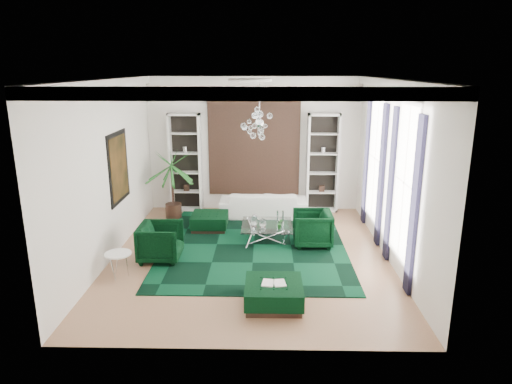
{
  "coord_description": "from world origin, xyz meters",
  "views": [
    {
      "loc": [
        0.34,
        -9.38,
        4.03
      ],
      "look_at": [
        0.12,
        0.5,
        1.32
      ],
      "focal_mm": 32.0,
      "sensor_mm": 36.0,
      "label": 1
    }
  ],
  "objects_px": {
    "side_table": "(119,266)",
    "ottoman_side": "(210,222)",
    "coffee_table": "(267,233)",
    "ottoman_front": "(274,294)",
    "sofa": "(263,204)",
    "armchair_left": "(161,242)",
    "armchair_right": "(312,228)",
    "palm": "(172,175)"
  },
  "relations": [
    {
      "from": "sofa",
      "to": "side_table",
      "type": "xyz_separation_m",
      "value": [
        -2.83,
        -3.93,
        -0.1
      ]
    },
    {
      "from": "sofa",
      "to": "armchair_right",
      "type": "xyz_separation_m",
      "value": [
        1.15,
        -2.13,
        0.06
      ]
    },
    {
      "from": "sofa",
      "to": "palm",
      "type": "xyz_separation_m",
      "value": [
        -2.48,
        -0.2,
        0.85
      ]
    },
    {
      "from": "coffee_table",
      "to": "palm",
      "type": "height_order",
      "value": "palm"
    },
    {
      "from": "ottoman_front",
      "to": "armchair_left",
      "type": "bearing_deg",
      "value": 141.89
    },
    {
      "from": "ottoman_side",
      "to": "palm",
      "type": "bearing_deg",
      "value": 141.04
    },
    {
      "from": "armchair_right",
      "to": "side_table",
      "type": "relative_size",
      "value": 1.72
    },
    {
      "from": "sofa",
      "to": "armchair_left",
      "type": "xyz_separation_m",
      "value": [
        -2.19,
        -3.05,
        0.06
      ]
    },
    {
      "from": "coffee_table",
      "to": "ottoman_front",
      "type": "xyz_separation_m",
      "value": [
        0.11,
        -3.02,
        -0.01
      ]
    },
    {
      "from": "armchair_right",
      "to": "ottoman_side",
      "type": "xyz_separation_m",
      "value": [
        -2.52,
        1.03,
        -0.21
      ]
    },
    {
      "from": "palm",
      "to": "armchair_right",
      "type": "bearing_deg",
      "value": -28.01
    },
    {
      "from": "coffee_table",
      "to": "side_table",
      "type": "relative_size",
      "value": 2.31
    },
    {
      "from": "coffee_table",
      "to": "ottoman_front",
      "type": "bearing_deg",
      "value": -87.83
    },
    {
      "from": "armchair_left",
      "to": "side_table",
      "type": "relative_size",
      "value": 1.72
    },
    {
      "from": "coffee_table",
      "to": "ottoman_front",
      "type": "distance_m",
      "value": 3.03
    },
    {
      "from": "armchair_right",
      "to": "coffee_table",
      "type": "xyz_separation_m",
      "value": [
        -1.05,
        0.22,
        -0.2
      ]
    },
    {
      "from": "armchair_right",
      "to": "ottoman_front",
      "type": "bearing_deg",
      "value": -18.47
    },
    {
      "from": "palm",
      "to": "side_table",
      "type": "bearing_deg",
      "value": -95.32
    },
    {
      "from": "sofa",
      "to": "armchair_left",
      "type": "bearing_deg",
      "value": 54.36
    },
    {
      "from": "armchair_left",
      "to": "coffee_table",
      "type": "distance_m",
      "value": 2.56
    },
    {
      "from": "sofa",
      "to": "side_table",
      "type": "height_order",
      "value": "sofa"
    },
    {
      "from": "coffee_table",
      "to": "palm",
      "type": "distance_m",
      "value": 3.25
    },
    {
      "from": "armchair_left",
      "to": "armchair_right",
      "type": "xyz_separation_m",
      "value": [
        3.34,
        0.92,
        0.0
      ]
    },
    {
      "from": "coffee_table",
      "to": "armchair_left",
      "type": "bearing_deg",
      "value": -153.5
    },
    {
      "from": "ottoman_front",
      "to": "palm",
      "type": "relative_size",
      "value": 0.42
    },
    {
      "from": "armchair_right",
      "to": "side_table",
      "type": "bearing_deg",
      "value": -65.64
    },
    {
      "from": "armchair_right",
      "to": "ottoman_front",
      "type": "relative_size",
      "value": 0.89
    },
    {
      "from": "ottoman_front",
      "to": "side_table",
      "type": "distance_m",
      "value": 3.2
    },
    {
      "from": "armchair_right",
      "to": "armchair_left",
      "type": "bearing_deg",
      "value": -74.55
    },
    {
      "from": "armchair_right",
      "to": "ottoman_front",
      "type": "distance_m",
      "value": 2.97
    },
    {
      "from": "side_table",
      "to": "ottoman_side",
      "type": "bearing_deg",
      "value": 62.82
    },
    {
      "from": "sofa",
      "to": "ottoman_front",
      "type": "xyz_separation_m",
      "value": [
        0.21,
        -4.94,
        -0.15
      ]
    },
    {
      "from": "palm",
      "to": "ottoman_side",
      "type": "bearing_deg",
      "value": -38.96
    },
    {
      "from": "armchair_left",
      "to": "armchair_right",
      "type": "height_order",
      "value": "same"
    },
    {
      "from": "sofa",
      "to": "coffee_table",
      "type": "height_order",
      "value": "sofa"
    },
    {
      "from": "armchair_left",
      "to": "coffee_table",
      "type": "relative_size",
      "value": 0.75
    },
    {
      "from": "sofa",
      "to": "armchair_right",
      "type": "distance_m",
      "value": 2.42
    },
    {
      "from": "ottoman_front",
      "to": "palm",
      "type": "bearing_deg",
      "value": 119.61
    },
    {
      "from": "sofa",
      "to": "armchair_right",
      "type": "relative_size",
      "value": 2.68
    },
    {
      "from": "armchair_left",
      "to": "ottoman_side",
      "type": "height_order",
      "value": "armchair_left"
    },
    {
      "from": "sofa",
      "to": "coffee_table",
      "type": "distance_m",
      "value": 1.92
    },
    {
      "from": "ottoman_side",
      "to": "side_table",
      "type": "relative_size",
      "value": 1.73
    }
  ]
}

